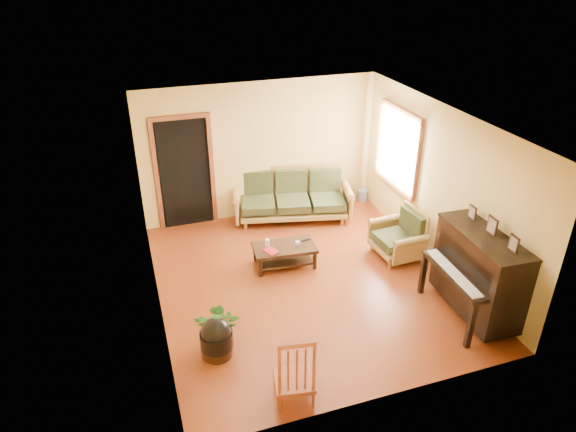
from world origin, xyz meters
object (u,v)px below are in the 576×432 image
object	(u,v)px
coffee_table	(284,256)
ceramic_crock	(362,195)
red_chair	(294,365)
piano	(479,275)
potted_plant	(220,325)
armchair	(397,234)
sofa	(293,196)
footstool	(217,342)

from	to	relation	value
coffee_table	ceramic_crock	bearing A→B (deg)	38.17
red_chair	ceramic_crock	xyz separation A→B (m)	(3.05, 4.48, -0.36)
coffee_table	ceramic_crock	world-z (taller)	coffee_table
piano	red_chair	world-z (taller)	piano
potted_plant	armchair	bearing A→B (deg)	20.62
sofa	footstool	distance (m)	3.89
sofa	footstool	bearing A→B (deg)	-110.25
red_chair	potted_plant	world-z (taller)	red_chair
sofa	potted_plant	bearing A→B (deg)	-110.65
piano	potted_plant	world-z (taller)	piano
sofa	coffee_table	size ratio (longest dim) A/B	2.19
armchair	potted_plant	xyz separation A→B (m)	(-3.29, -1.24, -0.09)
red_chair	potted_plant	xyz separation A→B (m)	(-0.63, 1.13, -0.15)
coffee_table	potted_plant	size ratio (longest dim) A/B	1.55
armchair	potted_plant	bearing A→B (deg)	-163.10
coffee_table	piano	size ratio (longest dim) A/B	0.69
sofa	piano	world-z (taller)	piano
piano	potted_plant	bearing A→B (deg)	175.56
piano	footstool	size ratio (longest dim) A/B	3.42
coffee_table	armchair	world-z (taller)	armchair
red_chair	potted_plant	bearing A→B (deg)	128.96
sofa	footstool	world-z (taller)	sofa
footstool	potted_plant	distance (m)	0.22
armchair	footstool	distance (m)	3.65
coffee_table	footstool	xyz separation A→B (m)	(-1.48, -1.72, 0.02)
armchair	ceramic_crock	size ratio (longest dim) A/B	3.37
sofa	ceramic_crock	size ratio (longest dim) A/B	8.91
footstool	red_chair	bearing A→B (deg)	-53.57
red_chair	armchair	bearing A→B (deg)	51.46
sofa	footstool	size ratio (longest dim) A/B	5.17
footstool	sofa	bearing A→B (deg)	56.53
coffee_table	red_chair	bearing A→B (deg)	-105.91
footstool	ceramic_crock	xyz separation A→B (m)	(3.76, 3.51, -0.08)
potted_plant	coffee_table	bearing A→B (deg)	47.94
ceramic_crock	coffee_table	bearing A→B (deg)	-141.83
red_chair	sofa	bearing A→B (deg)	80.94
coffee_table	armchair	distance (m)	1.93
coffee_table	piano	distance (m)	3.02
armchair	sofa	bearing A→B (deg)	120.11
footstool	potted_plant	bearing A→B (deg)	64.75
footstool	ceramic_crock	distance (m)	5.15
armchair	potted_plant	world-z (taller)	armchair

